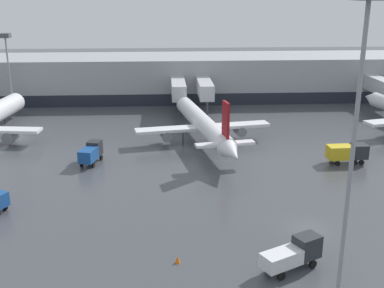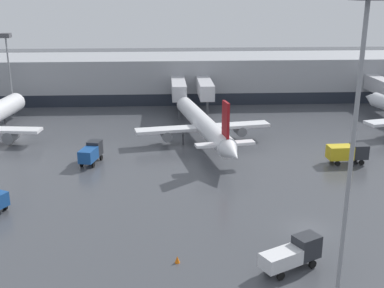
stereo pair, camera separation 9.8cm
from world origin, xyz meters
The scene contains 9 objects.
ground_plane centered at (0.00, 0.00, 0.00)m, with size 320.00×320.00×0.00m, color #424449.
terminal_building centered at (0.04, 61.84, 4.50)m, with size 160.00×27.43×9.00m.
parked_jet_2 centered at (-7.87, 28.99, 2.81)m, with size 20.91×32.98×8.74m.
service_truck_1 centered at (-23.67, 20.31, 1.55)m, with size 2.81×5.08×2.69m.
service_truck_2 centered at (-3.35, -6.84, 1.45)m, with size 5.65×3.99×2.66m.
service_truck_3 centered at (10.58, 18.30, 1.58)m, with size 5.36×2.25×2.59m.
traffic_cone_0 centered at (-12.88, -5.35, 0.31)m, with size 0.46×0.46×0.62m.
apron_light_mast_0 centered at (-42.16, 48.78, 12.09)m, with size 1.80×1.80×14.95m.
apron_light_mast_1 centered at (-1.49, -12.11, 17.16)m, with size 1.80×1.80×22.33m.
Camera 2 is at (-13.72, -41.34, 22.00)m, focal length 45.00 mm.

